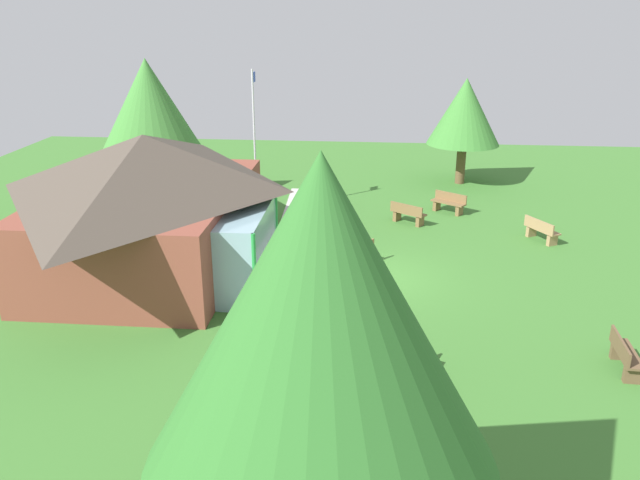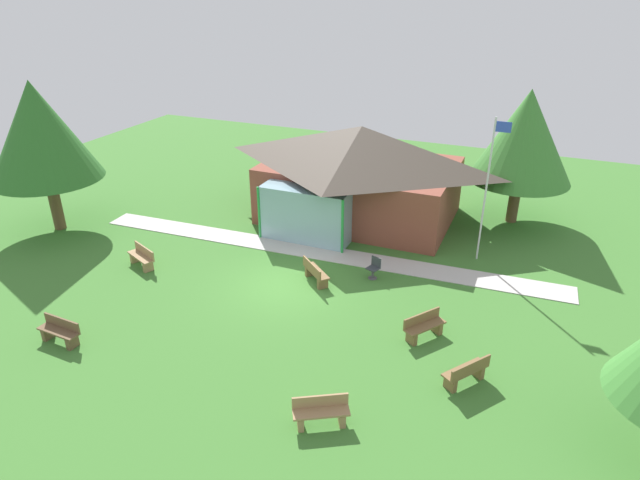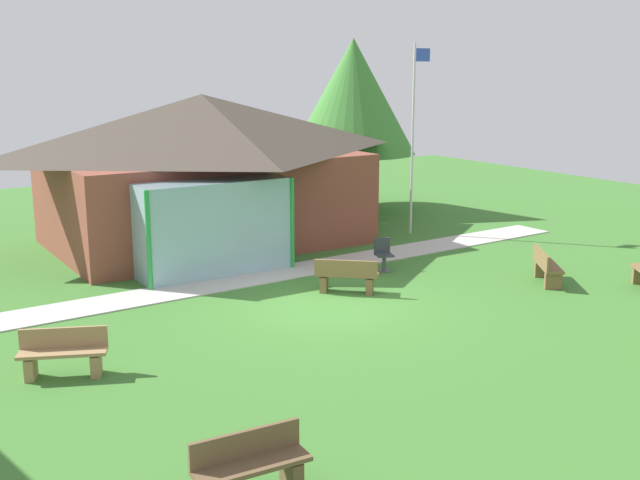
{
  "view_description": "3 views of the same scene",
  "coord_description": "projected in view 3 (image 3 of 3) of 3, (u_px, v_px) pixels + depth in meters",
  "views": [
    {
      "loc": [
        -19.35,
        -0.03,
        8.39
      ],
      "look_at": [
        -0.06,
        1.74,
        1.27
      ],
      "focal_mm": 36.09,
      "sensor_mm": 36.0,
      "label": 1
    },
    {
      "loc": [
        8.31,
        -16.4,
        10.75
      ],
      "look_at": [
        0.88,
        1.3,
        1.49
      ],
      "focal_mm": 30.82,
      "sensor_mm": 36.0,
      "label": 2
    },
    {
      "loc": [
        -9.07,
        -14.03,
        5.31
      ],
      "look_at": [
        0.52,
        1.11,
        1.26
      ],
      "focal_mm": 43.4,
      "sensor_mm": 36.0,
      "label": 3
    }
  ],
  "objects": [
    {
      "name": "bench_mid_right",
      "position": [
        546.0,
        267.0,
        19.25
      ],
      "size": [
        1.22,
        1.48,
        0.84
      ],
      "rotation": [
        0.0,
        0.0,
        4.1
      ],
      "color": "brown",
      "rests_on": "ground_plane"
    },
    {
      "name": "pavilion",
      "position": [
        204.0,
        167.0,
        23.16
      ],
      "size": [
        9.81,
        7.64,
        4.49
      ],
      "color": "brown",
      "rests_on": "ground_plane"
    },
    {
      "name": "ground_plane",
      "position": [
        327.0,
        306.0,
        17.47
      ],
      "size": [
        44.0,
        44.0,
        0.0
      ],
      "primitive_type": "plane",
      "color": "#3D752D"
    },
    {
      "name": "patio_chair_lawn_spare",
      "position": [
        383.0,
        255.0,
        20.42
      ],
      "size": [
        0.56,
        0.56,
        0.86
      ],
      "rotation": [
        0.0,
        0.0,
        2.81
      ],
      "color": "#33383D",
      "rests_on": "ground_plane"
    },
    {
      "name": "flagpole",
      "position": [
        414.0,
        132.0,
        24.29
      ],
      "size": [
        0.64,
        0.08,
        5.99
      ],
      "color": "silver",
      "rests_on": "ground_plane"
    },
    {
      "name": "bench_rear_near_path",
      "position": [
        347.0,
        277.0,
        18.39
      ],
      "size": [
        1.42,
        1.32,
        0.84
      ],
      "rotation": [
        0.0,
        0.0,
        5.57
      ],
      "color": "brown",
      "rests_on": "ground_plane"
    },
    {
      "name": "bench_mid_left",
      "position": [
        63.0,
        354.0,
        13.46
      ],
      "size": [
        1.55,
        1.0,
        0.84
      ],
      "rotation": [
        0.0,
        0.0,
        2.73
      ],
      "color": "#9E7A51",
      "rests_on": "ground_plane"
    },
    {
      "name": "bench_front_left",
      "position": [
        251.0,
        467.0,
        9.66
      ],
      "size": [
        1.52,
        0.52,
        0.84
      ],
      "rotation": [
        0.0,
        0.0,
        3.09
      ],
      "color": "brown",
      "rests_on": "ground_plane"
    },
    {
      "name": "footpath",
      "position": [
        264.0,
        276.0,
        19.93
      ],
      "size": [
        20.86,
        2.18,
        0.03
      ],
      "primitive_type": "cube",
      "rotation": [
        0.0,
        0.0,
        0.04
      ],
      "color": "#BCB7B2",
      "rests_on": "ground_plane"
    },
    {
      "name": "tree_behind_pavilion_right",
      "position": [
        353.0,
        97.0,
        28.43
      ],
      "size": [
        4.67,
        4.67,
        6.31
      ],
      "color": "brown",
      "rests_on": "ground_plane"
    }
  ]
}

